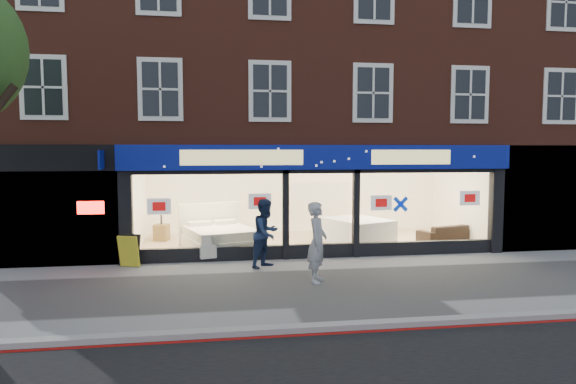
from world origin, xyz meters
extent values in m
plane|color=gray|center=(0.00, 0.00, 0.00)|extent=(120.00, 120.00, 0.00)
cube|color=#8C0A07|center=(0.00, -3.10, 0.01)|extent=(60.00, 0.10, 0.01)
cube|color=gray|center=(0.00, -2.90, 0.06)|extent=(60.00, 0.25, 0.12)
cube|color=tan|center=(0.00, 5.25, 0.05)|extent=(11.00, 4.50, 0.10)
cube|color=#5F2A1D|center=(0.00, 7.00, 6.65)|extent=(19.00, 8.00, 6.70)
cube|color=navy|center=(0.00, 2.88, 2.95)|extent=(11.40, 0.28, 0.70)
cube|color=black|center=(0.00, 3.08, 0.20)|extent=(11.00, 0.18, 0.40)
cube|color=black|center=(-5.50, 3.05, 1.30)|extent=(0.35, 0.30, 2.60)
cube|color=black|center=(5.50, 3.05, 1.30)|extent=(0.35, 0.30, 2.60)
cube|color=white|center=(-3.25, 3.00, 1.45)|extent=(4.20, 0.02, 2.10)
cube|color=white|center=(3.25, 3.00, 1.45)|extent=(4.20, 0.02, 2.10)
cube|color=white|center=(0.00, 3.25, 1.15)|extent=(1.80, 0.02, 2.10)
cube|color=silver|center=(0.00, 7.50, 1.30)|extent=(11.00, 0.20, 2.60)
cube|color=#FFEAC6|center=(0.00, 5.25, 2.60)|extent=(11.00, 4.50, 0.12)
cube|color=black|center=(-7.60, 3.30, 1.65)|extent=(3.80, 0.60, 3.30)
cube|color=#FF140C|center=(-6.40, 2.95, 1.60)|extent=(0.70, 0.04, 0.35)
cube|color=black|center=(7.50, 3.20, 1.65)|extent=(4.00, 0.40, 3.30)
cube|color=silver|center=(-2.90, 4.20, 0.29)|extent=(2.48, 2.69, 0.39)
cube|color=silver|center=(-2.90, 4.20, 0.63)|extent=(2.38, 2.59, 0.28)
cube|color=silver|center=(-3.26, 5.32, 0.77)|extent=(1.93, 0.72, 1.34)
cube|color=silver|center=(-3.54, 4.84, 0.83)|extent=(0.79, 0.56, 0.13)
cube|color=silver|center=(-2.75, 5.09, 0.83)|extent=(0.79, 0.56, 0.13)
cube|color=brown|center=(-4.84, 6.12, 0.38)|extent=(0.55, 0.55, 0.55)
cube|color=white|center=(1.60, 4.67, 0.23)|extent=(2.29, 2.50, 0.27)
cube|color=white|center=(1.60, 4.67, 0.50)|extent=(2.29, 2.50, 0.27)
cube|color=white|center=(1.60, 4.67, 0.76)|extent=(2.29, 2.50, 0.27)
imported|color=black|center=(4.60, 4.59, 0.37)|extent=(2.01, 1.24, 0.55)
cube|color=gold|center=(-5.38, 2.70, 0.44)|extent=(0.66, 0.53, 0.88)
imported|color=#9C9DA3|center=(-0.68, 0.36, 0.96)|extent=(0.70, 0.83, 1.93)
imported|color=#192848|center=(-1.72, 2.07, 0.93)|extent=(1.13, 1.14, 1.85)
camera|label=1|loc=(-3.20, -11.48, 3.17)|focal=32.00mm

